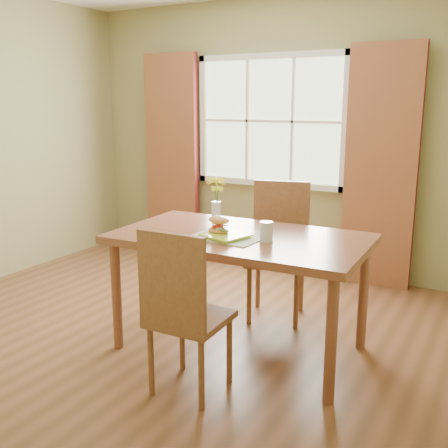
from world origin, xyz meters
TOP-DOWN VIEW (x-y plane):
  - room at (0.00, 0.00)m, footprint 4.24×3.84m
  - window at (0.00, 1.87)m, footprint 1.62×0.06m
  - curtain_left at (-1.15, 1.78)m, footprint 0.65×0.08m
  - curtain_right at (1.15, 1.78)m, footprint 0.65×0.08m
  - dining_table at (0.66, -0.02)m, footprint 1.72×1.01m
  - chair_near at (0.67, -0.72)m, footprint 0.43×0.43m
  - chair_far at (0.64, 0.69)m, footprint 0.55×0.55m
  - placemat at (0.62, -0.12)m, footprint 0.47×0.36m
  - plate at (0.63, -0.15)m, footprint 0.32×0.32m
  - croissant_sandwich at (0.56, -0.12)m, footprint 0.18×0.14m
  - water_glass at (0.89, -0.09)m, footprint 0.09×0.09m
  - flower_vase at (0.38, 0.15)m, footprint 0.14×0.14m

SIDE VIEW (x-z plane):
  - chair_near at x=0.67m, z-range 0.05..1.06m
  - chair_far at x=0.64m, z-range 0.05..1.13m
  - dining_table at x=0.66m, z-range 0.33..1.15m
  - placemat at x=0.62m, z-range 0.82..0.83m
  - plate at x=0.63m, z-range 0.83..0.84m
  - water_glass at x=0.89m, z-range 0.82..0.95m
  - croissant_sandwich at x=0.56m, z-range 0.84..0.96m
  - flower_vase at x=0.38m, z-range 0.85..1.21m
  - curtain_left at x=-1.15m, z-range 0.00..2.20m
  - curtain_right at x=1.15m, z-range 0.00..2.20m
  - room at x=0.00m, z-range -0.02..2.72m
  - window at x=0.00m, z-range 0.84..2.16m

